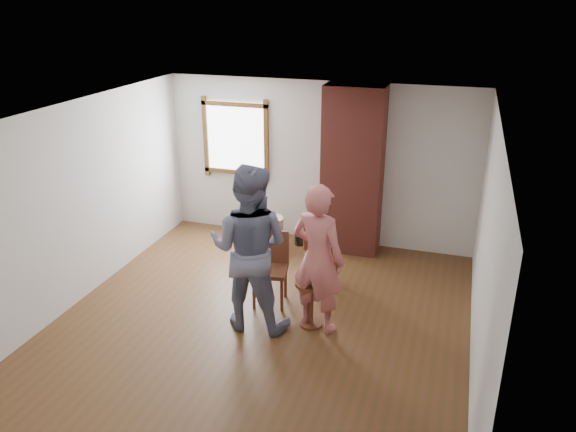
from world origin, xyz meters
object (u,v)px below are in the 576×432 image
at_px(side_table, 311,296).
at_px(person_pink, 318,259).
at_px(stoneware_crock, 271,233).
at_px(dining_chair_left, 271,264).
at_px(man, 249,248).
at_px(dining_chair_right, 320,251).

xyz_separation_m(side_table, person_pink, (0.08, -0.00, 0.52)).
bearing_deg(stoneware_crock, dining_chair_left, -70.83).
height_order(stoneware_crock, man, man).
bearing_deg(person_pink, stoneware_crock, -40.86).
bearing_deg(side_table, dining_chair_right, 98.64).
xyz_separation_m(stoneware_crock, man, (0.50, -2.18, 0.77)).
bearing_deg(person_pink, man, 29.18).
bearing_deg(dining_chair_right, man, -137.97).
xyz_separation_m(stoneware_crock, dining_chair_right, (1.06, -0.96, 0.27)).
bearing_deg(dining_chair_left, side_table, -43.03).
bearing_deg(side_table, stoneware_crock, 121.31).
xyz_separation_m(dining_chair_right, person_pink, (0.23, -1.04, 0.40)).
bearing_deg(side_table, person_pink, -3.46).
bearing_deg(person_pink, side_table, 12.85).
height_order(side_table, person_pink, person_pink).
distance_m(dining_chair_left, man, 0.79).
relative_size(dining_chair_right, person_pink, 0.51).
distance_m(dining_chair_left, side_table, 0.81).
xyz_separation_m(dining_chair_left, side_table, (0.67, -0.43, -0.14)).
height_order(man, person_pink, man).
relative_size(dining_chair_left, person_pink, 0.52).
bearing_deg(dining_chair_left, stoneware_crock, 98.81).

